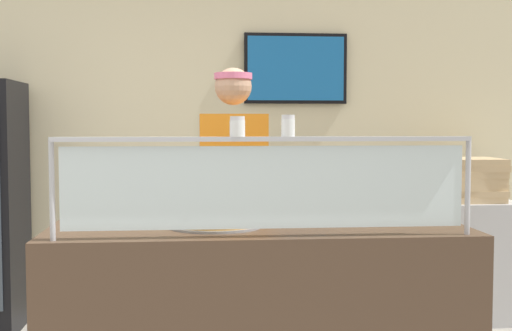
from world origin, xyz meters
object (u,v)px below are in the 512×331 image
object	(u,v)px
parmesan_shaker	(237,128)
worker_figure	(234,201)
pepper_flake_shaker	(288,127)
pizza_box_stack	(468,180)
pizza_server	(214,219)
pizza_tray	(215,223)

from	to	relation	value
parmesan_shaker	worker_figure	distance (m)	1.01
pepper_flake_shaker	parmesan_shaker	bearing A→B (deg)	180.00
parmesan_shaker	pizza_box_stack	distance (m)	2.65
pizza_server	pizza_box_stack	bearing A→B (deg)	30.92
parmesan_shaker	pepper_flake_shaker	size ratio (longest dim) A/B	0.93
pepper_flake_shaker	worker_figure	world-z (taller)	worker_figure
parmesan_shaker	pizza_box_stack	bearing A→B (deg)	46.01
pizza_server	parmesan_shaker	distance (m)	0.54
pizza_tray	pizza_server	bearing A→B (deg)	-105.07
parmesan_shaker	worker_figure	world-z (taller)	worker_figure
pizza_server	pepper_flake_shaker	distance (m)	0.62
pepper_flake_shaker	pizza_box_stack	xyz separation A→B (m)	(1.60, 1.89, -0.40)
pizza_tray	worker_figure	xyz separation A→B (m)	(0.13, 0.59, 0.04)
pizza_server	worker_figure	xyz separation A→B (m)	(0.13, 0.61, 0.02)
worker_figure	pizza_server	bearing A→B (deg)	-102.32
pepper_flake_shaker	pizza_server	bearing A→B (deg)	135.39
pizza_tray	parmesan_shaker	world-z (taller)	parmesan_shaker
pizza_tray	pizza_server	distance (m)	0.03
pepper_flake_shaker	pizza_box_stack	size ratio (longest dim) A/B	0.20
pizza_tray	pizza_box_stack	size ratio (longest dim) A/B	0.93
parmesan_shaker	pepper_flake_shaker	bearing A→B (deg)	0.00
pizza_tray	parmesan_shaker	xyz separation A→B (m)	(0.09, -0.33, 0.46)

